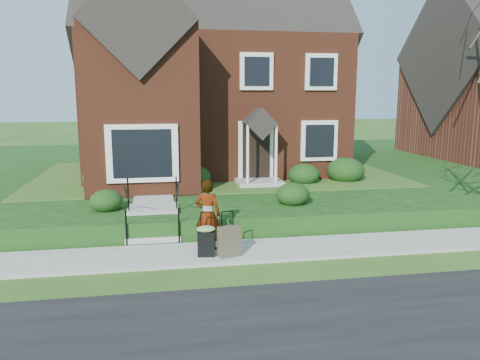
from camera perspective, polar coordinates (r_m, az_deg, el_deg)
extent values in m
plane|color=#2D5119|center=(11.55, 2.11, -8.78)|extent=(120.00, 120.00, 0.00)
cube|color=#9E9B93|center=(11.54, 2.11, -8.59)|extent=(60.00, 1.60, 0.08)
cube|color=black|center=(22.73, 6.32, 1.47)|extent=(44.00, 20.00, 0.60)
cube|color=#9E9B93|center=(15.99, -10.44, -1.20)|extent=(1.20, 6.00, 0.06)
cube|color=brown|center=(20.80, -3.59, 8.99)|extent=(10.00, 8.00, 5.40)
cube|color=brown|center=(15.89, -11.85, 8.39)|extent=(3.60, 2.40, 5.40)
cube|color=white|center=(14.84, -11.80, 3.23)|extent=(2.20, 0.30, 1.80)
cube|color=black|center=(17.11, 1.97, 3.18)|extent=(1.00, 0.12, 2.10)
cube|color=black|center=(17.71, 9.63, 4.75)|extent=(1.40, 0.10, 1.50)
cube|color=#9E9B93|center=(12.22, -10.52, -7.09)|extent=(1.40, 0.30, 0.15)
cube|color=#9E9B93|center=(12.47, -10.53, -6.03)|extent=(1.40, 0.30, 0.15)
cube|color=#9E9B93|center=(12.72, -10.54, -5.00)|extent=(1.40, 0.30, 0.15)
cube|color=#9E9B93|center=(12.97, -10.55, -4.01)|extent=(1.40, 0.30, 0.15)
cube|color=#9E9B93|center=(13.50, -10.52, -3.44)|extent=(1.40, 0.80, 0.15)
cylinder|color=black|center=(12.00, -13.70, -5.68)|extent=(0.04, 0.04, 0.90)
cylinder|color=black|center=(13.02, -13.48, -1.69)|extent=(0.04, 0.04, 0.90)
cylinder|color=black|center=(11.98, -7.46, -5.50)|extent=(0.04, 0.04, 0.90)
cylinder|color=black|center=(13.00, -7.75, -1.52)|extent=(0.04, 0.04, 0.90)
ellipsoid|color=black|center=(16.45, -16.08, 0.67)|extent=(1.52, 1.52, 1.06)
ellipsoid|color=black|center=(16.62, -5.66, 0.70)|extent=(1.18, 1.18, 0.83)
ellipsoid|color=black|center=(17.22, 7.79, 0.95)|extent=(1.15, 1.15, 0.80)
ellipsoid|color=black|center=(17.97, 12.75, 1.47)|extent=(1.40, 1.40, 0.98)
ellipsoid|color=black|center=(13.61, -16.00, -2.19)|extent=(0.92, 0.92, 0.65)
ellipsoid|color=black|center=(13.92, 6.46, -1.47)|extent=(1.00, 1.00, 0.70)
imported|color=#999999|center=(11.32, -3.96, -4.20)|extent=(0.74, 0.62, 1.73)
cube|color=black|center=(10.98, -4.14, -7.75)|extent=(0.42, 0.27, 0.59)
cylinder|color=black|center=(10.77, -4.19, -4.00)|extent=(0.24, 0.06, 0.03)
cylinder|color=black|center=(10.82, -4.80, -5.16)|extent=(0.02, 0.02, 0.44)
cylinder|color=black|center=(10.84, -3.55, -5.12)|extent=(0.02, 0.02, 0.44)
cylinder|color=black|center=(11.05, -4.85, -9.10)|extent=(0.05, 0.07, 0.06)
cylinder|color=black|center=(11.08, -3.40, -9.03)|extent=(0.05, 0.07, 0.06)
ellipsoid|color=#7AA960|center=(10.87, -4.17, -5.92)|extent=(0.48, 0.41, 0.14)
cube|color=brown|center=(10.92, -1.34, -7.50)|extent=(0.55, 0.41, 0.71)
cylinder|color=black|center=(10.73, -1.36, -3.95)|extent=(0.29, 0.11, 0.03)
cylinder|color=black|center=(10.75, -2.13, -4.87)|extent=(0.02, 0.02, 0.34)
cylinder|color=black|center=(10.80, -0.58, -4.81)|extent=(0.02, 0.02, 0.34)
cylinder|color=black|center=(11.00, -2.23, -9.15)|extent=(0.06, 0.07, 0.06)
cylinder|color=black|center=(11.05, -0.44, -9.06)|extent=(0.06, 0.07, 0.06)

